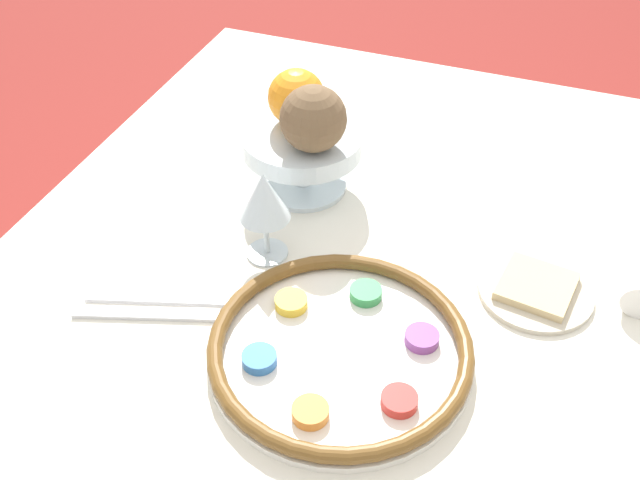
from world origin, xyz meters
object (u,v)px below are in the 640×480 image
object	(u,v)px
seder_plate	(342,349)
orange_fruit	(296,97)
coconut	(313,119)
fruit_stand	(303,148)
bread_plate	(536,289)
wine_glass	(264,199)

from	to	relation	value
seder_plate	orange_fruit	world-z (taller)	orange_fruit
seder_plate	coconut	xyz separation A→B (m)	(0.28, 0.14, 0.13)
seder_plate	fruit_stand	world-z (taller)	fruit_stand
coconut	bread_plate	world-z (taller)	coconut
fruit_stand	coconut	bearing A→B (deg)	-135.78
wine_glass	orange_fruit	size ratio (longest dim) A/B	1.61
orange_fruit	seder_plate	bearing A→B (deg)	-150.16
wine_glass	orange_fruit	world-z (taller)	orange_fruit
wine_glass	coconut	bearing A→B (deg)	-8.04
orange_fruit	coconut	size ratio (longest dim) A/B	0.89
seder_plate	wine_glass	size ratio (longest dim) A/B	2.33
orange_fruit	bread_plate	bearing A→B (deg)	-108.94
wine_glass	fruit_stand	size ratio (longest dim) A/B	0.75
fruit_stand	bread_plate	size ratio (longest dim) A/B	1.21
wine_glass	seder_plate	bearing A→B (deg)	-131.42
wine_glass	fruit_stand	bearing A→B (deg)	3.60
coconut	bread_plate	distance (m)	0.39
wine_glass	bread_plate	bearing A→B (deg)	-81.80
bread_plate	fruit_stand	bearing A→B (deg)	73.52
fruit_stand	orange_fruit	distance (m)	0.08
wine_glass	bread_plate	distance (m)	0.39
seder_plate	fruit_stand	size ratio (longest dim) A/B	1.75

